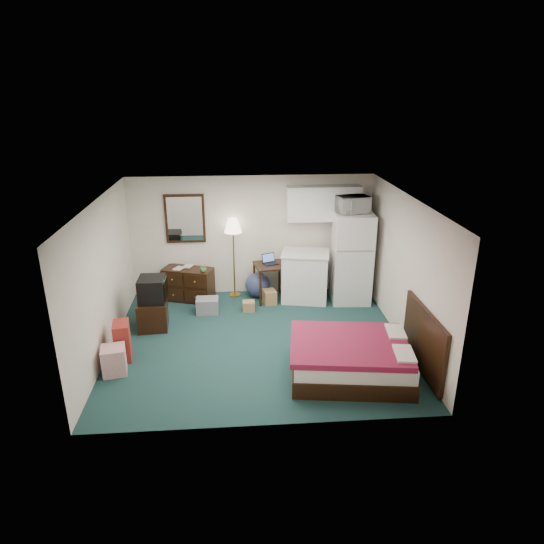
{
  "coord_description": "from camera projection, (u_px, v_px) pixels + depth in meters",
  "views": [
    {
      "loc": [
        -0.35,
        -7.45,
        4.13
      ],
      "look_at": [
        0.26,
        0.16,
        1.22
      ],
      "focal_mm": 32.0,
      "sensor_mm": 36.0,
      "label": 1
    }
  ],
  "objects": [
    {
      "name": "laptop",
      "position": [
        271.0,
        259.0,
        9.83
      ],
      "size": [
        0.35,
        0.32,
        0.19
      ],
      "primitive_type": null,
      "rotation": [
        0.0,
        0.0,
        0.4
      ],
      "color": "black",
      "rests_on": "desk"
    },
    {
      "name": "book_b",
      "position": [
        184.0,
        261.0,
        9.96
      ],
      "size": [
        0.18,
        0.08,
        0.24
      ],
      "primitive_type": "imported",
      "rotation": [
        0.0,
        0.0,
        -0.35
      ],
      "color": "olive",
      "rests_on": "dresser"
    },
    {
      "name": "headboard",
      "position": [
        424.0,
        340.0,
        7.33
      ],
      "size": [
        0.06,
        1.56,
        1.0
      ],
      "primitive_type": null,
      "color": "black",
      "rests_on": "walls"
    },
    {
      "name": "cardboard_box_a",
      "position": [
        249.0,
        306.0,
        9.56
      ],
      "size": [
        0.24,
        0.2,
        0.2
      ],
      "primitive_type": null,
      "rotation": [
        0.0,
        0.0,
        -0.01
      ],
      "color": "olive",
      "rests_on": "floor"
    },
    {
      "name": "suitcase",
      "position": [
        122.0,
        341.0,
        7.79
      ],
      "size": [
        0.31,
        0.43,
        0.64
      ],
      "primitive_type": null,
      "rotation": [
        0.0,
        0.0,
        0.16
      ],
      "color": "maroon",
      "rests_on": "floor"
    },
    {
      "name": "microwave",
      "position": [
        353.0,
        203.0,
        9.4
      ],
      "size": [
        0.65,
        0.45,
        0.4
      ],
      "primitive_type": "imported",
      "rotation": [
        0.0,
        0.0,
        0.21
      ],
      "color": "silver",
      "rests_on": "fridge"
    },
    {
      "name": "walls",
      "position": [
        257.0,
        274.0,
        7.99
      ],
      "size": [
        5.01,
        4.51,
        2.5
      ],
      "color": "#F2E2D0",
      "rests_on": "floor"
    },
    {
      "name": "kitchen_counter",
      "position": [
        305.0,
        277.0,
        9.94
      ],
      "size": [
        1.03,
        0.86,
        1.0
      ],
      "primitive_type": null,
      "rotation": [
        0.0,
        0.0,
        -0.2
      ],
      "color": "white",
      "rests_on": "floor"
    },
    {
      "name": "fridge",
      "position": [
        352.0,
        258.0,
        9.77
      ],
      "size": [
        0.81,
        0.81,
        1.84
      ],
      "primitive_type": null,
      "rotation": [
        0.0,
        0.0,
        -0.07
      ],
      "color": "silver",
      "rests_on": "floor"
    },
    {
      "name": "book_a",
      "position": [
        175.0,
        263.0,
        9.85
      ],
      "size": [
        0.17,
        0.09,
        0.24
      ],
      "primitive_type": "imported",
      "rotation": [
        0.0,
        0.0,
        -0.44
      ],
      "color": "olive",
      "rests_on": "dresser"
    },
    {
      "name": "upper_cabinets",
      "position": [
        323.0,
        203.0,
        9.78
      ],
      "size": [
        1.5,
        0.35,
        0.7
      ],
      "primitive_type": null,
      "color": "white",
      "rests_on": "walls"
    },
    {
      "name": "cardboard_box_b",
      "position": [
        270.0,
        297.0,
        9.87
      ],
      "size": [
        0.29,
        0.33,
        0.28
      ],
      "primitive_type": null,
      "rotation": [
        0.0,
        0.0,
        0.2
      ],
      "color": "olive",
      "rests_on": "floor"
    },
    {
      "name": "tv_stand",
      "position": [
        153.0,
        315.0,
        8.83
      ],
      "size": [
        0.57,
        0.61,
        0.52
      ],
      "primitive_type": null,
      "rotation": [
        0.0,
        0.0,
        0.08
      ],
      "color": "black",
      "rests_on": "floor"
    },
    {
      "name": "file_bin",
      "position": [
        207.0,
        306.0,
        9.46
      ],
      "size": [
        0.43,
        0.32,
        0.3
      ],
      "primitive_type": null,
      "rotation": [
        0.0,
        0.0,
        -0.0
      ],
      "color": "gray",
      "rests_on": "floor"
    },
    {
      "name": "mug",
      "position": [
        203.0,
        269.0,
        9.68
      ],
      "size": [
        0.15,
        0.14,
        0.13
      ],
      "primitive_type": "imported",
      "rotation": [
        0.0,
        0.0,
        -0.31
      ],
      "color": "#4E9043",
      "rests_on": "dresser"
    },
    {
      "name": "desk",
      "position": [
        270.0,
        282.0,
        9.98
      ],
      "size": [
        0.71,
        0.71,
        0.77
      ],
      "primitive_type": null,
      "rotation": [
        0.0,
        0.0,
        0.18
      ],
      "color": "black",
      "rests_on": "floor"
    },
    {
      "name": "floor",
      "position": [
        258.0,
        341.0,
        8.43
      ],
      "size": [
        5.0,
        4.5,
        0.01
      ],
      "primitive_type": "cube",
      "color": "#173436",
      "rests_on": "ground"
    },
    {
      "name": "mirror",
      "position": [
        185.0,
        219.0,
        9.81
      ],
      "size": [
        0.8,
        0.06,
        1.0
      ],
      "primitive_type": null,
      "color": "white",
      "rests_on": "walls"
    },
    {
      "name": "retail_box",
      "position": [
        114.0,
        360.0,
        7.42
      ],
      "size": [
        0.41,
        0.41,
        0.44
      ],
      "primitive_type": null,
      "rotation": [
        0.0,
        0.0,
        0.19
      ],
      "color": "white",
      "rests_on": "floor"
    },
    {
      "name": "dresser",
      "position": [
        188.0,
        284.0,
        9.99
      ],
      "size": [
        1.09,
        0.75,
        0.68
      ],
      "primitive_type": null,
      "rotation": [
        0.0,
        0.0,
        -0.32
      ],
      "color": "black",
      "rests_on": "floor"
    },
    {
      "name": "exercise_ball",
      "position": [
        258.0,
        285.0,
        10.17
      ],
      "size": [
        0.61,
        0.61,
        0.52
      ],
      "primitive_type": "sphere",
      "rotation": [
        0.0,
        0.0,
        -0.18
      ],
      "color": "navy",
      "rests_on": "floor"
    },
    {
      "name": "bed",
      "position": [
        351.0,
        359.0,
        7.35
      ],
      "size": [
        1.93,
        1.6,
        0.56
      ],
      "primitive_type": null,
      "rotation": [
        0.0,
        0.0,
        -0.13
      ],
      "color": "maroon",
      "rests_on": "floor"
    },
    {
      "name": "ceiling",
      "position": [
        256.0,
        200.0,
        7.54
      ],
      "size": [
        5.0,
        4.5,
        0.01
      ],
      "primitive_type": "cube",
      "color": "#F2E2D0",
      "rests_on": "walls"
    },
    {
      "name": "crt_tv",
      "position": [
        152.0,
        289.0,
        8.69
      ],
      "size": [
        0.48,
        0.52,
        0.44
      ],
      "primitive_type": null,
      "rotation": [
        0.0,
        0.0,
        0.0
      ],
      "color": "black",
      "rests_on": "tv_stand"
    },
    {
      "name": "floor_lamp",
      "position": [
        234.0,
        258.0,
        10.02
      ],
      "size": [
        0.42,
        0.42,
        1.67
      ],
      "primitive_type": null,
      "rotation": [
        0.0,
        0.0,
        -0.16
      ],
      "color": "#B68E37",
      "rests_on": "floor"
    }
  ]
}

